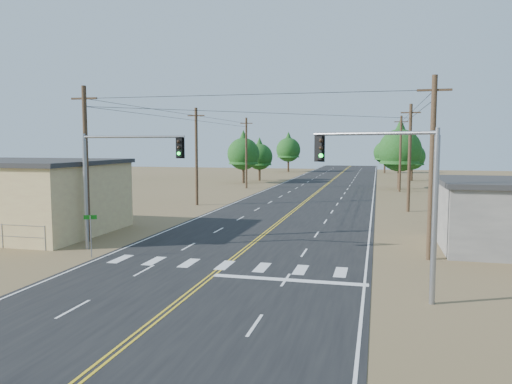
% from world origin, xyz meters
% --- Properties ---
extents(ground, '(220.00, 220.00, 0.00)m').
position_xyz_m(ground, '(0.00, 0.00, 0.00)').
color(ground, olive).
rests_on(ground, ground).
extents(road, '(15.00, 200.00, 0.02)m').
position_xyz_m(road, '(0.00, 30.00, 0.01)').
color(road, black).
rests_on(road, ground).
extents(utility_pole_left_near, '(1.80, 0.30, 10.00)m').
position_xyz_m(utility_pole_left_near, '(-10.50, 12.00, 5.12)').
color(utility_pole_left_near, '#4C3826').
rests_on(utility_pole_left_near, ground).
extents(utility_pole_left_mid, '(1.80, 0.30, 10.00)m').
position_xyz_m(utility_pole_left_mid, '(-10.50, 32.00, 5.12)').
color(utility_pole_left_mid, '#4C3826').
rests_on(utility_pole_left_mid, ground).
extents(utility_pole_left_far, '(1.80, 0.30, 10.00)m').
position_xyz_m(utility_pole_left_far, '(-10.50, 52.00, 5.12)').
color(utility_pole_left_far, '#4C3826').
rests_on(utility_pole_left_far, ground).
extents(utility_pole_right_near, '(1.80, 0.30, 10.00)m').
position_xyz_m(utility_pole_right_near, '(10.50, 12.00, 5.12)').
color(utility_pole_right_near, '#4C3826').
rests_on(utility_pole_right_near, ground).
extents(utility_pole_right_mid, '(1.80, 0.30, 10.00)m').
position_xyz_m(utility_pole_right_mid, '(10.50, 32.00, 5.12)').
color(utility_pole_right_mid, '#4C3826').
rests_on(utility_pole_right_mid, ground).
extents(utility_pole_right_far, '(1.80, 0.30, 10.00)m').
position_xyz_m(utility_pole_right_far, '(10.50, 52.00, 5.12)').
color(utility_pole_right_far, '#4C3826').
rests_on(utility_pole_right_far, ground).
extents(signal_mast_left, '(6.44, 0.41, 6.94)m').
position_xyz_m(signal_mast_left, '(-7.44, 10.03, 4.75)').
color(signal_mast_left, gray).
rests_on(signal_mast_left, ground).
extents(signal_mast_right, '(5.17, 2.37, 6.97)m').
position_xyz_m(signal_mast_right, '(8.42, 4.62, 4.70)').
color(signal_mast_right, gray).
rests_on(signal_mast_right, ground).
extents(street_sign, '(0.68, 0.28, 2.40)m').
position_xyz_m(street_sign, '(-7.80, 8.00, 1.61)').
color(street_sign, gray).
rests_on(street_sign, ground).
extents(tree_left_near, '(5.14, 5.14, 8.56)m').
position_xyz_m(tree_left_near, '(-13.36, 60.94, 5.24)').
color(tree_left_near, '#3F2D1E').
rests_on(tree_left_near, ground).
extents(tree_left_mid, '(4.48, 4.48, 7.47)m').
position_xyz_m(tree_left_mid, '(-12.08, 66.77, 4.57)').
color(tree_left_mid, '#3F2D1E').
rests_on(tree_left_mid, ground).
extents(tree_left_far, '(5.42, 5.42, 9.03)m').
position_xyz_m(tree_left_far, '(-11.99, 94.47, 5.52)').
color(tree_left_far, '#3F2D1E').
rests_on(tree_left_far, ground).
extents(tree_right_near, '(5.92, 5.92, 9.87)m').
position_xyz_m(tree_right_near, '(10.59, 55.91, 6.04)').
color(tree_right_near, '#3F2D1E').
rests_on(tree_right_near, ground).
extents(tree_right_mid, '(4.53, 4.53, 7.55)m').
position_xyz_m(tree_right_mid, '(13.27, 72.80, 4.61)').
color(tree_right_mid, '#3F2D1E').
rests_on(tree_right_mid, ground).
extents(tree_right_far, '(4.83, 4.83, 8.05)m').
position_xyz_m(tree_right_far, '(9.08, 94.98, 4.92)').
color(tree_right_far, '#3F2D1E').
rests_on(tree_right_far, ground).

